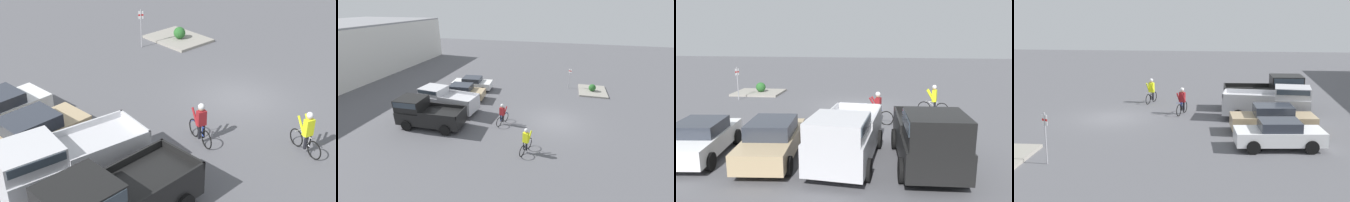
{
  "view_description": "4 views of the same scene",
  "coord_description": "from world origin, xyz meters",
  "views": [
    {
      "loc": [
        -12.22,
        15.57,
        9.85
      ],
      "look_at": [
        0.29,
        4.25,
        1.2
      ],
      "focal_mm": 50.0,
      "sensor_mm": 36.0,
      "label": 1
    },
    {
      "loc": [
        -16.43,
        -0.18,
        8.75
      ],
      "look_at": [
        0.29,
        4.25,
        1.2
      ],
      "focal_mm": 24.0,
      "sensor_mm": 36.0,
      "label": 2
    },
    {
      "loc": [
        -1.6,
        20.53,
        4.68
      ],
      "look_at": [
        0.29,
        4.25,
        1.2
      ],
      "focal_mm": 35.0,
      "sensor_mm": 36.0,
      "label": 3
    },
    {
      "loc": [
        26.95,
        6.69,
        6.86
      ],
      "look_at": [
        0.29,
        4.25,
        1.2
      ],
      "focal_mm": 50.0,
      "sensor_mm": 36.0,
      "label": 4
    }
  ],
  "objects": [
    {
      "name": "curb_island",
      "position": [
        7.8,
        -3.4,
        0.07
      ],
      "size": [
        3.55,
        2.81,
        0.15
      ],
      "primitive_type": "cube",
      "color": "gray",
      "rests_on": "ground_plane"
    },
    {
      "name": "ground_plane",
      "position": [
        0.0,
        0.0,
        0.0
      ],
      "size": [
        80.0,
        80.0,
        0.0
      ],
      "primitive_type": "plane",
      "color": "#56565B"
    },
    {
      "name": "shrub",
      "position": [
        7.61,
        -3.32,
        0.51
      ],
      "size": [
        0.73,
        0.73,
        0.73
      ],
      "color": "#286028",
      "rests_on": "curb_island"
    },
    {
      "name": "pickup_truck_0",
      "position": [
        -3.24,
        9.66,
        1.15
      ],
      "size": [
        2.33,
        5.08,
        2.24
      ],
      "color": "black",
      "rests_on": "ground_plane"
    },
    {
      "name": "cyclist_0",
      "position": [
        -1.42,
        4.09,
        0.86
      ],
      "size": [
        1.7,
        0.61,
        1.72
      ],
      "color": "black",
      "rests_on": "ground_plane"
    },
    {
      "name": "sedan_0",
      "position": [
        2.38,
        9.32,
        0.75
      ],
      "size": [
        2.22,
        4.61,
        1.5
      ],
      "color": "tan",
      "rests_on": "ground_plane"
    },
    {
      "name": "cyclist_1",
      "position": [
        -4.59,
        1.66,
        0.86
      ],
      "size": [
        1.68,
        0.6,
        1.74
      ],
      "color": "black",
      "rests_on": "ground_plane"
    },
    {
      "name": "fire_lane_sign",
      "position": [
        8.31,
        -0.89,
        1.39
      ],
      "size": [
        0.16,
        0.28,
        2.29
      ],
      "color": "#9E9EA3",
      "rests_on": "ground_plane"
    },
    {
      "name": "pickup_truck_1",
      "position": [
        -0.38,
        9.51,
        1.07
      ],
      "size": [
        2.54,
        5.21,
        2.05
      ],
      "color": "silver",
      "rests_on": "ground_plane"
    },
    {
      "name": "sedan_1",
      "position": [
        5.18,
        9.34,
        0.71
      ],
      "size": [
        2.27,
        4.37,
        1.39
      ],
      "color": "white",
      "rests_on": "ground_plane"
    }
  ]
}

